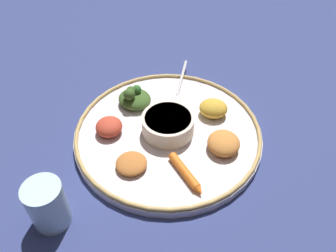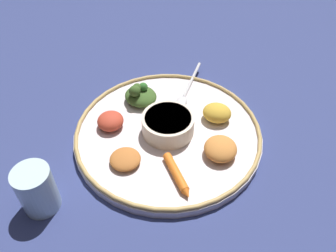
% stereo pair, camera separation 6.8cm
% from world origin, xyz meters
% --- Properties ---
extents(ground_plane, '(2.40, 2.40, 0.00)m').
position_xyz_m(ground_plane, '(0.00, 0.00, 0.00)').
color(ground_plane, navy).
extents(platter, '(0.37, 0.37, 0.02)m').
position_xyz_m(platter, '(0.00, 0.00, 0.01)').
color(platter, silver).
rests_on(platter, ground_plane).
extents(platter_rim, '(0.37, 0.37, 0.01)m').
position_xyz_m(platter_rim, '(0.00, 0.00, 0.02)').
color(platter_rim, tan).
rests_on(platter_rim, platter).
extents(center_bowl, '(0.10, 0.10, 0.04)m').
position_xyz_m(center_bowl, '(0.00, 0.00, 0.04)').
color(center_bowl, beige).
rests_on(center_bowl, platter).
extents(spoon, '(0.05, 0.17, 0.01)m').
position_xyz_m(spoon, '(0.03, 0.13, 0.02)').
color(spoon, silver).
rests_on(spoon, platter).
extents(greens_pile, '(0.09, 0.09, 0.05)m').
position_xyz_m(greens_pile, '(-0.07, 0.08, 0.03)').
color(greens_pile, '#385623').
rests_on(greens_pile, platter).
extents(carrot_near_spoon, '(0.06, 0.09, 0.02)m').
position_xyz_m(carrot_near_spoon, '(0.03, -0.11, 0.02)').
color(carrot_near_spoon, orange).
rests_on(carrot_near_spoon, platter).
extents(mound_squash, '(0.07, 0.07, 0.03)m').
position_xyz_m(mound_squash, '(0.10, -0.05, 0.03)').
color(mound_squash, '#C67A38').
rests_on(mound_squash, platter).
extents(mound_berbere_red, '(0.06, 0.07, 0.03)m').
position_xyz_m(mound_berbere_red, '(-0.12, -0.00, 0.03)').
color(mound_berbere_red, '#B73D28').
rests_on(mound_berbere_red, platter).
extents(mound_chickpea, '(0.06, 0.06, 0.02)m').
position_xyz_m(mound_chickpea, '(-0.07, -0.09, 0.03)').
color(mound_chickpea, '#B2662D').
rests_on(mound_chickpea, platter).
extents(mound_lentil_yellow, '(0.06, 0.06, 0.03)m').
position_xyz_m(mound_lentil_yellow, '(0.09, 0.05, 0.03)').
color(mound_lentil_yellow, gold).
rests_on(mound_lentil_yellow, platter).
extents(drinking_glass, '(0.06, 0.06, 0.09)m').
position_xyz_m(drinking_glass, '(-0.19, -0.18, 0.04)').
color(drinking_glass, silver).
rests_on(drinking_glass, ground_plane).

